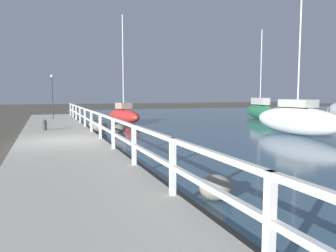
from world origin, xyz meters
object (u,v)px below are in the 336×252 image
Objects in this scene: dock_lamp at (52,89)px; sailboat_white at (297,119)px; mooring_bollard at (45,125)px; sailboat_red at (124,115)px; sailboat_green at (260,110)px.

dock_lamp is 17.25m from sailboat_white.
sailboat_red reaches higher than mooring_bollard.
dock_lamp is at bearing 128.09° from sailboat_white.
dock_lamp is 0.45× the size of sailboat_green.
mooring_bollard is at bearing -149.93° from sailboat_green.
dock_lamp reaches higher than mooring_bollard.
sailboat_red reaches higher than dock_lamp.
sailboat_red is at bearing -166.12° from sailboat_green.
sailboat_white reaches higher than sailboat_green.
mooring_bollard is 12.78m from sailboat_white.
mooring_bollard is 0.08× the size of sailboat_green.
sailboat_red is 1.03× the size of sailboat_green.
sailboat_white is 1.00× the size of sailboat_green.
sailboat_red is 1.02× the size of sailboat_white.
sailboat_white is at bearing -48.59° from dock_lamp.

